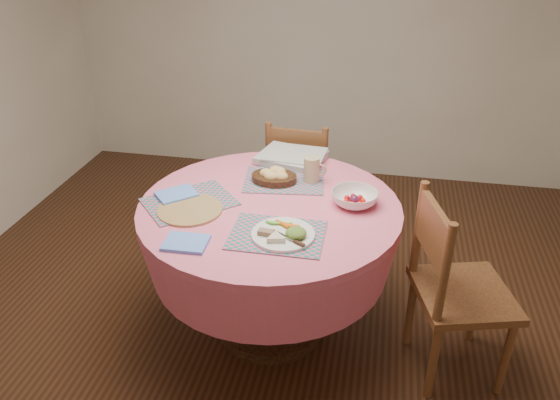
{
  "coord_description": "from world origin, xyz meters",
  "views": [
    {
      "loc": [
        0.48,
        -2.18,
        2.0
      ],
      "look_at": [
        0.05,
        0.0,
        0.78
      ],
      "focal_mm": 35.0,
      "sensor_mm": 36.0,
      "label": 1
    }
  ],
  "objects": [
    {
      "name": "ground",
      "position": [
        0.0,
        0.0,
        0.0
      ],
      "size": [
        4.0,
        4.0,
        0.0
      ],
      "primitive_type": "plane",
      "color": "#331C0F",
      "rests_on": "ground"
    },
    {
      "name": "dining_table",
      "position": [
        0.0,
        0.0,
        0.56
      ],
      "size": [
        1.24,
        1.24,
        0.75
      ],
      "color": "#EB6D7E",
      "rests_on": "ground"
    },
    {
      "name": "chair_right",
      "position": [
        0.87,
        -0.11,
        0.48
      ],
      "size": [
        0.51,
        0.52,
        0.93
      ],
      "rotation": [
        0.0,
        0.0,
        1.84
      ],
      "color": "brown",
      "rests_on": "ground"
    },
    {
      "name": "chair_back",
      "position": [
        0.02,
        0.83,
        0.46
      ],
      "size": [
        0.43,
        0.42,
        0.88
      ],
      "rotation": [
        0.0,
        0.0,
        3.07
      ],
      "color": "brown",
      "rests_on": "ground"
    },
    {
      "name": "placemat_front",
      "position": [
        0.09,
        -0.26,
        0.75
      ],
      "size": [
        0.4,
        0.3,
        0.01
      ],
      "primitive_type": "cube",
      "rotation": [
        0.0,
        0.0,
        0.0
      ],
      "color": "#167D70",
      "rests_on": "dining_table"
    },
    {
      "name": "placemat_left",
      "position": [
        -0.38,
        -0.05,
        0.75
      ],
      "size": [
        0.5,
        0.49,
        0.01
      ],
      "primitive_type": "cube",
      "rotation": [
        0.0,
        0.0,
        0.73
      ],
      "color": "#167D70",
      "rests_on": "dining_table"
    },
    {
      "name": "placemat_back",
      "position": [
        0.02,
        0.26,
        0.75
      ],
      "size": [
        0.43,
        0.35,
        0.01
      ],
      "primitive_type": "cube",
      "rotation": [
        0.0,
        0.0,
        0.12
      ],
      "color": "#167D70",
      "rests_on": "dining_table"
    },
    {
      "name": "wicker_trivet",
      "position": [
        -0.35,
        -0.13,
        0.76
      ],
      "size": [
        0.3,
        0.3,
        0.01
      ],
      "primitive_type": "cylinder",
      "color": "#93653F",
      "rests_on": "dining_table"
    },
    {
      "name": "napkin_near",
      "position": [
        -0.27,
        -0.4,
        0.76
      ],
      "size": [
        0.18,
        0.14,
        0.01
      ],
      "primitive_type": "cube",
      "rotation": [
        0.0,
        0.0,
        0.03
      ],
      "color": "#6093F7",
      "rests_on": "dining_table"
    },
    {
      "name": "napkin_far",
      "position": [
        -0.46,
        -0.01,
        0.76
      ],
      "size": [
        0.23,
        0.22,
        0.01
      ],
      "primitive_type": "cube",
      "rotation": [
        0.0,
        0.0,
        0.73
      ],
      "color": "#6093F7",
      "rests_on": "placemat_left"
    },
    {
      "name": "dinner_plate",
      "position": [
        0.12,
        -0.27,
        0.77
      ],
      "size": [
        0.27,
        0.27,
        0.05
      ],
      "rotation": [
        0.0,
        0.0,
        -0.12
      ],
      "color": "white",
      "rests_on": "placemat_front"
    },
    {
      "name": "bread_bowl",
      "position": [
        -0.02,
        0.23,
        0.79
      ],
      "size": [
        0.23,
        0.23,
        0.08
      ],
      "color": "black",
      "rests_on": "placemat_back"
    },
    {
      "name": "latte_mug",
      "position": [
        0.16,
        0.27,
        0.82
      ],
      "size": [
        0.12,
        0.08,
        0.13
      ],
      "color": "tan",
      "rests_on": "placemat_back"
    },
    {
      "name": "fruit_bowl",
      "position": [
        0.39,
        0.08,
        0.78
      ],
      "size": [
        0.24,
        0.24,
        0.07
      ],
      "rotation": [
        0.0,
        0.0,
        0.13
      ],
      "color": "white",
      "rests_on": "dining_table"
    },
    {
      "name": "newspaper_stack",
      "position": [
        0.02,
        0.5,
        0.78
      ],
      "size": [
        0.39,
        0.34,
        0.04
      ],
      "rotation": [
        0.0,
        0.0,
        -0.24
      ],
      "color": "silver",
      "rests_on": "dining_table"
    }
  ]
}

